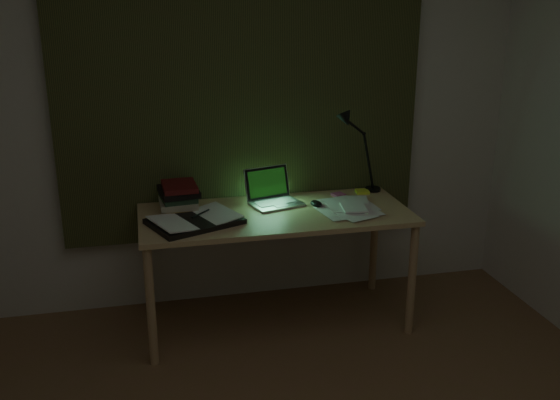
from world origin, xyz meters
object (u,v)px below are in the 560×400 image
(loose_papers, at_px, (345,208))
(book_stack, at_px, (178,196))
(desk, at_px, (276,268))
(desk_lamp, at_px, (375,150))
(laptop, at_px, (277,188))
(open_textbook, at_px, (195,220))

(loose_papers, bearing_deg, book_stack, 167.13)
(desk, bearing_deg, book_stack, 162.80)
(desk, bearing_deg, loose_papers, -6.93)
(desk, distance_m, book_stack, 0.71)
(desk_lamp, bearing_deg, laptop, -173.23)
(desk, bearing_deg, laptop, 74.27)
(loose_papers, distance_m, desk_lamp, 0.50)
(laptop, relative_size, open_textbook, 0.70)
(open_textbook, height_order, loose_papers, open_textbook)
(loose_papers, bearing_deg, desk, 173.07)
(desk_lamp, bearing_deg, loose_papers, -138.11)
(desk, height_order, loose_papers, loose_papers)
(laptop, xyz_separation_m, open_textbook, (-0.51, -0.21, -0.08))
(book_stack, bearing_deg, open_textbook, -75.21)
(laptop, bearing_deg, loose_papers, -40.73)
(book_stack, distance_m, loose_papers, 0.97)
(laptop, height_order, loose_papers, laptop)
(open_textbook, xyz_separation_m, loose_papers, (0.88, 0.04, -0.01))
(open_textbook, bearing_deg, book_stack, 82.31)
(open_textbook, relative_size, loose_papers, 1.45)
(open_textbook, bearing_deg, laptop, -0.08)
(desk, bearing_deg, desk_lamp, 21.25)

